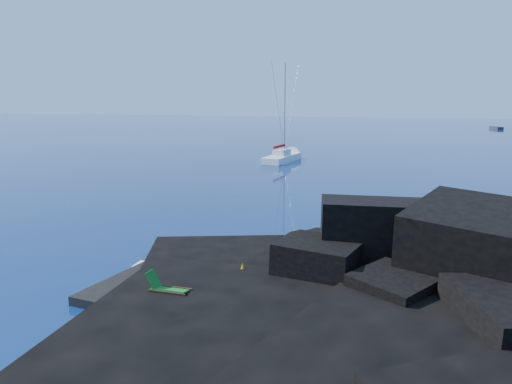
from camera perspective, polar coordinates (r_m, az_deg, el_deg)
ground at (r=21.02m, az=-16.95°, el=-10.26°), size 400.00×400.00×0.00m
headland at (r=20.19m, az=21.46°, el=-11.42°), size 24.00×24.00×3.60m
beach at (r=19.28m, az=-4.90°, el=-11.74°), size 9.08×6.86×0.70m
surf_foam at (r=23.06m, az=0.81°, el=-7.92°), size 10.00×8.00×0.06m
sailboat at (r=60.05m, az=3.10°, el=3.51°), size 3.09×11.19×11.59m
deck_chair at (r=18.16m, az=-9.81°, el=-10.37°), size 1.51×0.69×1.03m
towel at (r=18.63m, az=-12.03°, el=-11.51°), size 1.97×1.06×0.05m
sunbather at (r=18.58m, az=-12.05°, el=-11.11°), size 1.75×0.56×0.23m
marker_cone at (r=20.20m, az=-1.54°, el=-8.81°), size 0.38×0.38×0.51m
distant_boat_a at (r=140.42m, az=25.77°, el=6.49°), size 2.84×5.01×0.64m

